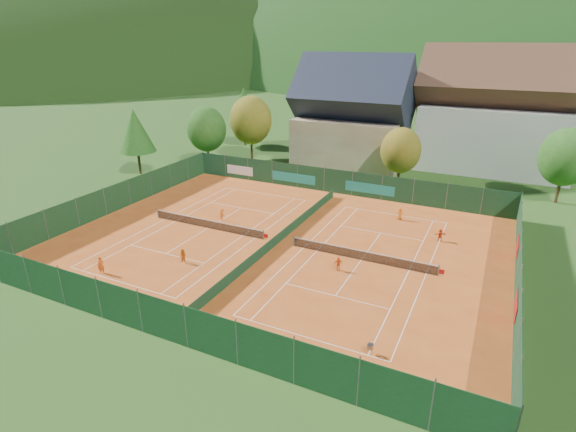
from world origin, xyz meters
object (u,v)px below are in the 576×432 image
Objects in this scene: player_left_mid at (183,256)px; player_left_near at (101,265)px; player_right_far_b at (440,235)px; chalet at (353,120)px; ball_hopper at (370,346)px; player_left_far at (222,214)px; player_right_far_a at (400,214)px; hotel_block_a at (496,118)px; player_right_near at (338,264)px.

player_left_near is at bearing -142.85° from player_left_mid.
player_left_mid reaches higher than player_right_far_b.
chalet is at bearing -82.35° from player_right_far_b.
player_left_near is 1.19× the size of player_right_far_b.
ball_hopper is at bearing -19.28° from player_left_mid.
ball_hopper is 0.62× the size of player_left_mid.
player_left_far is 18.72m from player_right_far_a.
player_right_far_a is (-3.30, 22.41, 0.09)m from ball_hopper.
hotel_block_a is 17.43× the size of player_right_far_b.
ball_hopper is 18.26m from player_left_mid.
chalet is 12.61× the size of player_left_mid.
ball_hopper is 0.65× the size of player_right_near.
ball_hopper is 0.54× the size of player_left_near.
player_left_near is 1.14× the size of player_right_far_a.
player_left_far is 0.98× the size of player_right_far_b.
player_right_far_b is (23.84, 18.48, -0.12)m from player_left_near.
player_left_mid is (-2.50, -37.09, -5.98)m from chalet.
player_left_near is (-26.35, -47.44, -6.65)m from hotel_block_a.
ball_hopper is 0.65× the size of player_right_far_b.
player_right_far_a is (11.87, -19.29, -5.98)m from chalet.
chalet is at bearing 47.96° from player_left_near.
player_left_near reaches higher than player_left_far.
player_left_mid is (-17.67, 4.60, 0.09)m from ball_hopper.
player_left_far is (-4.98, -27.45, -6.02)m from chalet.
player_left_mid is 23.67m from player_right_far_b.
ball_hopper is (-3.83, -47.70, -6.83)m from hotel_block_a.
player_left_far reaches higher than ball_hopper.
player_left_far is at bearing 144.73° from ball_hopper.
chalet is 28.89m from player_right_far_b.
player_left_mid is 13.11m from player_right_near.
player_right_far_b is (21.46, 4.49, 0.01)m from player_left_far.
player_left_near is at bearing 171.02° from player_right_near.
hotel_block_a reaches higher than ball_hopper.
player_right_near reaches higher than player_left_far.
ball_hopper is at bearing -70.01° from chalet.
player_right_far_b is (16.48, -22.96, -6.00)m from chalet.
player_right_far_a is at bearing 46.42° from player_left_mid.
player_right_far_a reaches higher than player_right_far_b.
player_left_far is (-20.15, 14.25, 0.05)m from ball_hopper.
player_right_far_b is (4.61, -3.67, -0.03)m from player_right_far_a.
player_left_mid is at bearing 163.81° from player_right_near.
player_left_mid is at bearing 165.40° from ball_hopper.
chalet reaches higher than player_right_far_a.
player_right_far_b is at bearing 5.81° from player_left_near.
chalet is 28.54m from player_left_far.
player_right_near is (14.81, -5.16, 0.01)m from player_left_far.
player_right_far_a reaches higher than player_right_near.
chalet reaches higher than player_left_near.
player_right_near is (17.18, 8.83, -0.12)m from player_left_near.
player_left_near is at bearing 93.78° from player_left_far.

